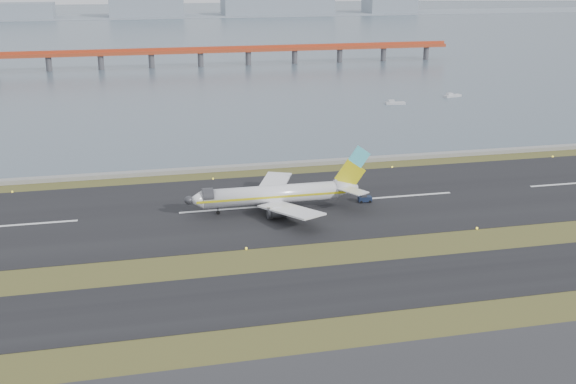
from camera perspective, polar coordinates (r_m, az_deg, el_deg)
The scene contains 11 objects.
ground at distance 122.62m, azimuth -2.70°, elevation -5.86°, with size 1000.00×1000.00×0.00m, color #324318.
taxiway_strip at distance 111.88m, azimuth -1.56°, elevation -8.22°, with size 1000.00×18.00×0.10m, color black.
runway_strip at distance 150.24m, azimuth -4.81°, elevation -1.39°, with size 1000.00×45.00×0.10m, color black.
seawall at distance 178.52m, azimuth -6.26°, elevation 1.80°, with size 1000.00×2.50×1.00m, color gray.
bay_water at distance 573.14m, azimuth -11.41°, elevation 12.37°, with size 1400.00×800.00×1.30m, color #4A5B69.
red_pier at distance 365.29m, azimuth -6.94°, elevation 10.94°, with size 260.00×5.00×10.20m.
far_shoreline at distance 732.73m, azimuth -10.86°, elevation 13.95°, with size 1400.00×80.00×60.50m.
airliner at distance 148.45m, azimuth -0.80°, elevation -0.18°, with size 38.52×32.89×12.80m.
pushback_tug at distance 154.95m, azimuth 6.07°, elevation -0.51°, with size 2.92×1.86×1.79m.
workboat_near at distance 266.41m, azimuth 8.43°, elevation 6.97°, with size 7.26×3.11×1.71m.
workboat_far at distance 285.57m, azimuth 12.84°, elevation 7.43°, with size 7.37×3.91×1.71m.
Camera 1 is at (-20.06, -110.71, 48.74)m, focal length 45.00 mm.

